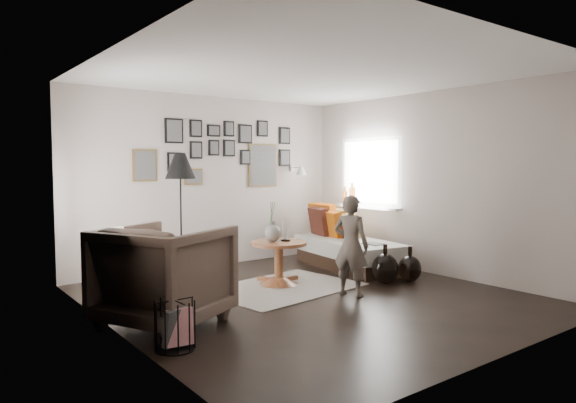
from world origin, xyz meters
TOP-DOWN VIEW (x-y plane):
  - ground at (0.00, 0.00)m, footprint 4.80×4.80m
  - wall_back at (0.00, 2.40)m, footprint 4.50×0.00m
  - wall_front at (0.00, -2.40)m, footprint 4.50×0.00m
  - wall_left at (-2.25, 0.00)m, footprint 0.00×4.80m
  - wall_right at (2.25, 0.00)m, footprint 0.00×4.80m
  - ceiling at (0.00, 0.00)m, footprint 4.80×4.80m
  - door_left at (-2.23, 1.20)m, footprint 0.00×2.14m
  - window_right at (2.18, 1.34)m, footprint 0.15×1.32m
  - gallery_wall at (0.29, 2.38)m, footprint 2.74×0.03m
  - wall_sconce at (1.55, 2.13)m, footprint 0.18×0.36m
  - rug at (0.01, 0.55)m, footprint 2.02×1.54m
  - pedestal_table at (0.07, 0.72)m, footprint 0.72×0.72m
  - vase at (-0.01, 0.74)m, footprint 0.21×0.21m
  - candles at (0.18, 0.72)m, footprint 0.12×0.12m
  - daybed at (1.58, 1.08)m, footprint 1.09×2.01m
  - magazine_on_daybed at (1.53, 0.44)m, footprint 0.22×0.29m
  - armchair at (-1.79, 0.04)m, footprint 1.44×1.42m
  - armchair_cushion at (-1.76, 0.09)m, footprint 0.60×0.60m
  - floor_lamp at (-0.82, 1.72)m, footprint 0.40×0.40m
  - magazine_basket at (-2.00, -0.63)m, footprint 0.35×0.35m
  - demijohn_large at (1.21, -0.06)m, footprint 0.35×0.35m
  - demijohn_small at (1.56, -0.18)m, footprint 0.31×0.31m
  - child at (0.43, -0.24)m, footprint 0.42×0.51m

SIDE VIEW (x-z plane):
  - ground at x=0.00m, z-range 0.00..0.00m
  - rug at x=0.01m, z-range 0.00..0.01m
  - demijohn_small at x=1.56m, z-range -0.06..0.42m
  - demijohn_large at x=1.21m, z-range -0.06..0.46m
  - magazine_basket at x=-2.00m, z-range 0.00..0.41m
  - pedestal_table at x=0.07m, z-range -0.02..0.55m
  - daybed at x=1.58m, z-range -0.17..0.77m
  - magazine_on_daybed at x=1.53m, z-range 0.43..0.45m
  - armchair_cushion at x=-1.76m, z-range 0.38..0.58m
  - armchair at x=-1.79m, z-range 0.00..0.98m
  - child at x=0.43m, z-range 0.00..1.20m
  - candles at x=0.18m, z-range 0.56..0.83m
  - vase at x=-0.01m, z-range 0.47..0.99m
  - window_right at x=2.18m, z-range 0.28..1.58m
  - door_left at x=-2.23m, z-range -0.02..2.12m
  - wall_back at x=0.00m, z-range -0.95..3.55m
  - wall_front at x=0.00m, z-range -0.95..3.55m
  - wall_left at x=-2.25m, z-range -1.10..3.70m
  - wall_right at x=2.25m, z-range -1.10..3.70m
  - wall_sconce at x=1.55m, z-range 1.38..1.54m
  - floor_lamp at x=-0.82m, z-range 0.62..2.34m
  - gallery_wall at x=0.29m, z-range 1.20..2.28m
  - ceiling at x=0.00m, z-range 2.60..2.60m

